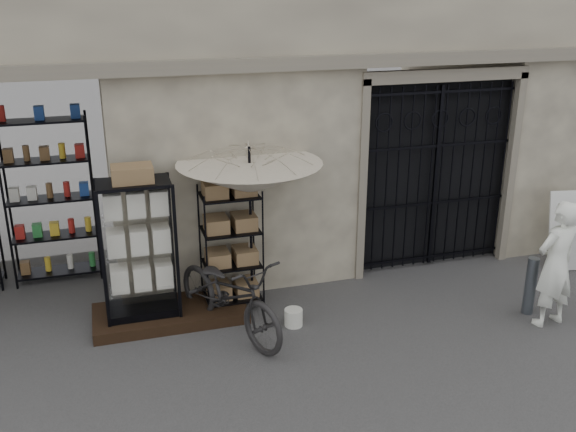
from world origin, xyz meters
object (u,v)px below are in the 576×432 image
object	(u,v)px
market_umbrella	(250,170)
easel_sign	(572,233)
wire_rack	(231,250)
white_bucket	(294,317)
steel_bollard	(530,286)
shopkeeper	(546,323)
bicycle	(231,332)
display_cabinet	(139,256)

from	to	relation	value
market_umbrella	easel_sign	bearing A→B (deg)	-3.36
easel_sign	wire_rack	bearing A→B (deg)	-172.13
wire_rack	white_bucket	size ratio (longest dim) A/B	7.20
wire_rack	market_umbrella	size ratio (longest dim) A/B	0.64
steel_bollard	white_bucket	bearing A→B (deg)	169.55
steel_bollard	shopkeeper	world-z (taller)	steel_bollard
wire_rack	steel_bollard	size ratio (longest dim) A/B	2.13
wire_rack	shopkeeper	xyz separation A→B (m)	(3.88, -1.65, -0.84)
white_bucket	bicycle	size ratio (longest dim) A/B	0.12
wire_rack	shopkeeper	world-z (taller)	wire_rack
display_cabinet	wire_rack	bearing A→B (deg)	7.40
easel_sign	steel_bollard	bearing A→B (deg)	-133.88
market_umbrella	white_bucket	world-z (taller)	market_umbrella
shopkeeper	display_cabinet	bearing A→B (deg)	-26.31
shopkeeper	market_umbrella	bearing A→B (deg)	-33.71
bicycle	shopkeeper	size ratio (longest dim) A/B	1.21
wire_rack	bicycle	distance (m)	1.10
bicycle	easel_sign	xyz separation A→B (m)	(5.45, 0.36, 0.61)
white_bucket	steel_bollard	bearing A→B (deg)	-10.45
wire_rack	steel_bollard	bearing A→B (deg)	-40.83
wire_rack	bicycle	size ratio (longest dim) A/B	0.84
market_umbrella	steel_bollard	size ratio (longest dim) A/B	3.35
white_bucket	easel_sign	bearing A→B (deg)	5.42
white_bucket	display_cabinet	bearing A→B (deg)	160.81
wire_rack	steel_bollard	distance (m)	4.06
steel_bollard	easel_sign	distance (m)	1.80
display_cabinet	easel_sign	xyz separation A→B (m)	(6.49, -0.21, -0.34)
bicycle	easel_sign	distance (m)	5.49
white_bucket	easel_sign	distance (m)	4.67
white_bucket	bicycle	bearing A→B (deg)	174.81
market_umbrella	bicycle	world-z (taller)	market_umbrella
white_bucket	bicycle	xyz separation A→B (m)	(-0.83, 0.07, -0.12)
white_bucket	shopkeeper	xyz separation A→B (m)	(3.23, -0.90, -0.12)
bicycle	steel_bollard	bearing A→B (deg)	-34.55
market_umbrella	shopkeeper	bearing A→B (deg)	-24.25
bicycle	market_umbrella	bearing A→B (deg)	30.57
wire_rack	market_umbrella	world-z (taller)	market_umbrella
display_cabinet	market_umbrella	world-z (taller)	market_umbrella
wire_rack	market_umbrella	distance (m)	1.14
display_cabinet	bicycle	bearing A→B (deg)	-26.53
market_umbrella	bicycle	bearing A→B (deg)	-124.25
wire_rack	steel_bollard	xyz separation A→B (m)	(3.80, -1.34, -0.44)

